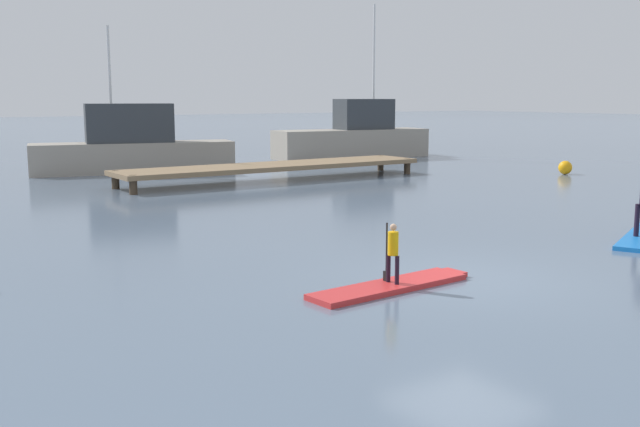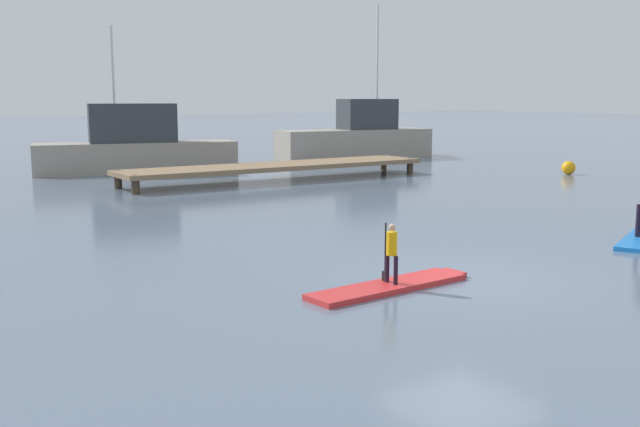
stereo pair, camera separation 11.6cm
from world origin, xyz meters
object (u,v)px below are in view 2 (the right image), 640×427
paddleboard_near (391,286)px  paddler_child_solo (391,250)px  motor_boat_small_navy (357,137)px  mooring_buoy_mid (569,168)px  fishing_boat_green_midground (135,146)px

paddleboard_near → paddler_child_solo: size_ratio=3.22×
motor_boat_small_navy → mooring_buoy_mid: (2.25, -12.40, -0.84)m
paddleboard_near → fishing_boat_green_midground: size_ratio=0.38×
paddleboard_near → fishing_boat_green_midground: fishing_boat_green_midground is taller
paddleboard_near → motor_boat_small_navy: (16.34, 23.27, 1.08)m
paddleboard_near → fishing_boat_green_midground: (3.29, 22.17, 1.10)m
motor_boat_small_navy → mooring_buoy_mid: bearing=-79.7°
fishing_boat_green_midground → motor_boat_small_navy: (13.05, 1.11, -0.02)m
paddleboard_near → mooring_buoy_mid: (18.59, 10.87, 0.25)m
paddler_child_solo → fishing_boat_green_midground: fishing_boat_green_midground is taller
fishing_boat_green_midground → mooring_buoy_mid: bearing=-36.4°
paddler_child_solo → mooring_buoy_mid: 21.53m
mooring_buoy_mid → motor_boat_small_navy: bearing=100.3°
fishing_boat_green_midground → mooring_buoy_mid: fishing_boat_green_midground is taller
paddler_child_solo → fishing_boat_green_midground: (3.28, 22.16, 0.46)m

